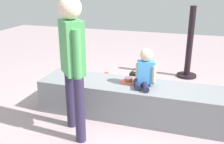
{
  "coord_description": "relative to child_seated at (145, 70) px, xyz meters",
  "views": [
    {
      "loc": [
        0.68,
        -3.02,
        1.71
      ],
      "look_at": [
        -0.18,
        -0.3,
        0.7
      ],
      "focal_mm": 41.36,
      "sensor_mm": 36.0,
      "label": 1
    }
  ],
  "objects": [
    {
      "name": "cake_box_white",
      "position": [
        0.41,
        0.81,
        -0.6
      ],
      "size": [
        0.33,
        0.32,
        0.13
      ],
      "primitive_type": "cube",
      "rotation": [
        0.0,
        0.0,
        0.18
      ],
      "color": "white",
      "rests_on": "ground_plane"
    },
    {
      "name": "cake_plate",
      "position": [
        -0.22,
        0.06,
        -0.19
      ],
      "size": [
        0.22,
        0.22,
        0.07
      ],
      "color": "#E0594C",
      "rests_on": "concrete_ledge"
    },
    {
      "name": "gift_bag",
      "position": [
        0.91,
        0.52,
        -0.53
      ],
      "size": [
        0.24,
        0.12,
        0.3
      ],
      "color": "#B259BF",
      "rests_on": "ground_plane"
    },
    {
      "name": "water_bottle_near_gift",
      "position": [
        -0.35,
        0.45,
        -0.56
      ],
      "size": [
        0.07,
        0.07,
        0.23
      ],
      "color": "silver",
      "rests_on": "ground_plane"
    },
    {
      "name": "concrete_ledge",
      "position": [
        -0.16,
        0.0,
        -0.44
      ],
      "size": [
        2.46,
        0.59,
        0.45
      ],
      "primitive_type": "cube",
      "color": "gray",
      "rests_on": "ground_plane"
    },
    {
      "name": "ground_plane",
      "position": [
        -0.16,
        0.0,
        -0.66
      ],
      "size": [
        12.0,
        12.0,
        0.0
      ],
      "primitive_type": "plane",
      "color": "#A89397"
    },
    {
      "name": "party_cup_red",
      "position": [
        -0.92,
        1.2,
        -0.6
      ],
      "size": [
        0.08,
        0.08,
        0.11
      ],
      "primitive_type": "cylinder",
      "color": "red",
      "rests_on": "ground_plane"
    },
    {
      "name": "railing_post",
      "position": [
        0.48,
        1.77,
        -0.15
      ],
      "size": [
        0.36,
        0.36,
        1.3
      ],
      "color": "black",
      "rests_on": "ground_plane"
    },
    {
      "name": "adult_standing",
      "position": [
        -0.68,
        -0.61,
        0.29
      ],
      "size": [
        0.36,
        0.37,
        1.57
      ],
      "color": "#2C2440",
      "rests_on": "ground_plane"
    },
    {
      "name": "handbag_black_leather",
      "position": [
        -0.33,
        1.16,
        -0.56
      ],
      "size": [
        0.28,
        0.12,
        0.29
      ],
      "color": "black",
      "rests_on": "ground_plane"
    },
    {
      "name": "child_seated",
      "position": [
        0.0,
        0.0,
        0.0
      ],
      "size": [
        0.29,
        0.34,
        0.48
      ],
      "color": "#202140",
      "rests_on": "concrete_ledge"
    }
  ]
}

